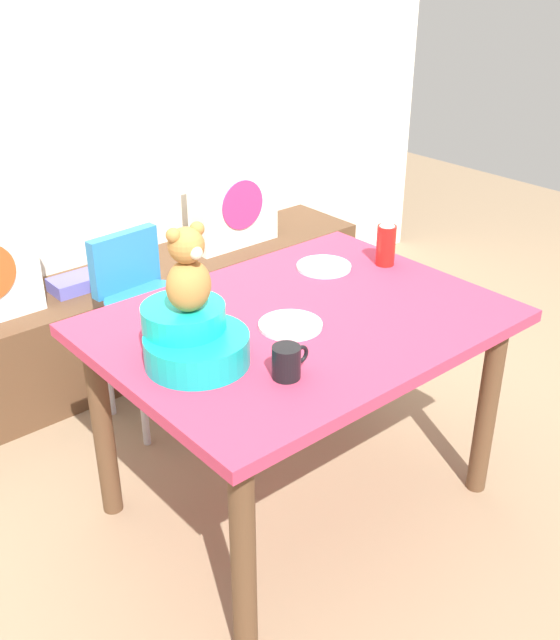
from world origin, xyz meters
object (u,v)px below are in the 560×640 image
at_px(ketchup_bottle, 386,242).
at_px(dinner_plate_far, 290,325).
at_px(highchair, 146,305).
at_px(infant_seat_teal, 192,338).
at_px(dining_table, 300,345).
at_px(book_stack, 74,284).
at_px(coffee_mug, 287,362).
at_px(dinner_plate_near, 324,267).
at_px(teddy_bear, 188,271).
at_px(pillow_floral_right, 233,201).

height_order(ketchup_bottle, dinner_plate_far, ketchup_bottle).
bearing_deg(highchair, dinner_plate_far, -87.06).
bearing_deg(ketchup_bottle, infant_seat_teal, -172.75).
bearing_deg(dinner_plate_far, dining_table, 23.27).
relative_size(book_stack, coffee_mug, 1.67).
distance_m(book_stack, dinner_plate_near, 1.15).
relative_size(book_stack, highchair, 0.25).
height_order(book_stack, dinner_plate_near, dinner_plate_near).
bearing_deg(book_stack, ketchup_bottle, -56.70).
relative_size(ketchup_bottle, coffee_mug, 1.54).
bearing_deg(coffee_mug, dining_table, 42.35).
distance_m(infant_seat_teal, dinner_plate_far, 0.35).
relative_size(infant_seat_teal, coffee_mug, 2.75).
xyz_separation_m(book_stack, coffee_mug, (-0.06, -1.47, 0.30)).
relative_size(ketchup_bottle, dinner_plate_near, 0.92).
bearing_deg(dining_table, highchair, 97.87).
bearing_deg(dinner_plate_near, coffee_mug, -141.08).
height_order(coffee_mug, dinner_plate_near, coffee_mug).
distance_m(book_stack, infant_seat_teal, 1.29).
bearing_deg(teddy_bear, highchair, 69.02).
relative_size(highchair, ketchup_bottle, 4.27).
distance_m(dining_table, coffee_mug, 0.39).
bearing_deg(ketchup_bottle, book_stack, 123.30).
xyz_separation_m(infant_seat_teal, dinner_plate_far, (0.35, -0.03, -0.07)).
bearing_deg(dinner_plate_near, highchair, 128.30).
height_order(book_stack, dining_table, dining_table).
distance_m(highchair, teddy_bear, 0.98).
relative_size(highchair, infant_seat_teal, 2.39).
xyz_separation_m(book_stack, teddy_bear, (-0.21, -1.23, 0.53)).
height_order(pillow_floral_right, book_stack, pillow_floral_right).
distance_m(ketchup_bottle, dinner_plate_far, 0.61).
relative_size(book_stack, dinner_plate_near, 1.00).
xyz_separation_m(infant_seat_teal, teddy_bear, (-0.00, -0.00, 0.21)).
bearing_deg(coffee_mug, infant_seat_teal, 121.06).
relative_size(pillow_floral_right, highchair, 0.56).
bearing_deg(dinner_plate_near, dining_table, -144.16).
height_order(infant_seat_teal, ketchup_bottle, ketchup_bottle).
distance_m(pillow_floral_right, book_stack, 0.87).
xyz_separation_m(coffee_mug, dinner_plate_far, (0.20, 0.21, -0.04)).
distance_m(pillow_floral_right, infant_seat_teal, 1.61).
relative_size(infant_seat_teal, teddy_bear, 1.32).
height_order(coffee_mug, dinner_plate_far, coffee_mug).
bearing_deg(book_stack, coffee_mug, -92.42).
distance_m(dining_table, infant_seat_teal, 0.45).
relative_size(dining_table, ketchup_bottle, 6.83).
bearing_deg(teddy_bear, dinner_plate_far, -4.26).
xyz_separation_m(dining_table, dinner_plate_near, (0.33, 0.24, 0.11)).
height_order(dining_table, teddy_bear, teddy_bear).
distance_m(teddy_bear, ketchup_bottle, 0.96).
distance_m(teddy_bear, coffee_mug, 0.36).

